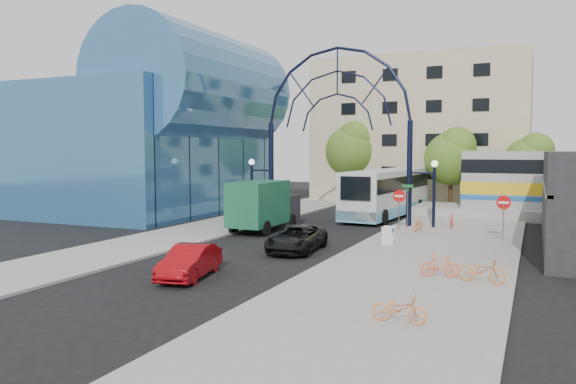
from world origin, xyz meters
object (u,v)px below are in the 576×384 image
at_px(sandwich_board, 388,233).
at_px(gateway_arch, 337,99).
at_px(tree_north_c, 531,160).
at_px(black_suv, 297,239).
at_px(red_sedan, 190,262).
at_px(bike_far_a, 482,271).
at_px(green_truck, 264,206).
at_px(tree_north_b, 352,148).
at_px(city_bus, 387,192).
at_px(street_name_sign, 408,197).
at_px(bike_far_b, 440,265).
at_px(stop_sign, 399,200).
at_px(tree_north_a, 453,156).
at_px(bike_near_a, 418,224).
at_px(bike_near_b, 452,221).
at_px(bike_far_c, 399,309).
at_px(do_not_enter_sign, 504,207).

bearing_deg(sandwich_board, gateway_arch, 124.91).
bearing_deg(tree_north_c, sandwich_board, -106.55).
height_order(black_suv, red_sedan, red_sedan).
distance_m(sandwich_board, bike_far_a, 8.52).
relative_size(black_suv, bike_far_a, 2.67).
xyz_separation_m(sandwich_board, green_truck, (-8.61, 2.86, 0.83)).
bearing_deg(tree_north_b, city_bus, -59.92).
distance_m(city_bus, green_truck, 11.82).
distance_m(tree_north_c, bike_far_a, 28.95).
bearing_deg(green_truck, gateway_arch, 60.46).
relative_size(gateway_arch, black_suv, 2.93).
height_order(street_name_sign, bike_far_b, street_name_sign).
bearing_deg(stop_sign, sandwich_board, -82.43).
bearing_deg(tree_north_a, bike_near_a, -90.24).
relative_size(tree_north_c, bike_near_b, 4.36).
xyz_separation_m(sandwich_board, city_bus, (-3.40, 13.46, 1.12)).
xyz_separation_m(tree_north_a, bike_near_b, (1.62, -11.93, -4.04)).
xyz_separation_m(black_suv, bike_far_c, (7.41, -9.89, -0.11)).
relative_size(bike_near_b, bike_far_b, 1.00).
bearing_deg(gateway_arch, bike_far_a, -53.76).
bearing_deg(tree_north_a, gateway_arch, -117.17).
bearing_deg(do_not_enter_sign, red_sedan, -127.83).
bearing_deg(green_truck, bike_far_b, -36.30).
distance_m(stop_sign, bike_far_a, 14.18).
relative_size(green_truck, bike_far_b, 4.22).
distance_m(sandwich_board, black_suv, 4.92).
xyz_separation_m(stop_sign, street_name_sign, (0.40, 0.60, 0.14)).
bearing_deg(tree_north_a, sandwich_board, -91.50).
relative_size(tree_north_a, red_sedan, 1.77).
bearing_deg(city_bus, red_sedan, -90.51).
bearing_deg(sandwich_board, green_truck, 161.63).
relative_size(do_not_enter_sign, bike_far_b, 1.67).
height_order(gateway_arch, sandwich_board, gateway_arch).
xyz_separation_m(stop_sign, tree_north_a, (1.32, 13.93, 2.61)).
relative_size(gateway_arch, bike_far_c, 8.67).
bearing_deg(street_name_sign, bike_near_a, -44.29).
relative_size(street_name_sign, bike_far_c, 1.78).
bearing_deg(bike_far_a, city_bus, 31.65).
relative_size(tree_north_a, bike_far_b, 4.70).
relative_size(street_name_sign, red_sedan, 0.71).
bearing_deg(green_truck, sandwich_board, -17.67).
bearing_deg(sandwich_board, bike_near_b, 75.08).
height_order(do_not_enter_sign, black_suv, do_not_enter_sign).
relative_size(red_sedan, bike_near_a, 2.47).
xyz_separation_m(sandwich_board, bike_far_a, (5.22, -6.74, -0.16)).
xyz_separation_m(tree_north_b, green_truck, (0.87, -21.09, -3.69)).
relative_size(tree_north_a, bike_near_b, 4.70).
height_order(gateway_arch, green_truck, gateway_arch).
height_order(gateway_arch, tree_north_a, gateway_arch).
xyz_separation_m(do_not_enter_sign, tree_north_a, (-4.88, 15.93, 2.63)).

